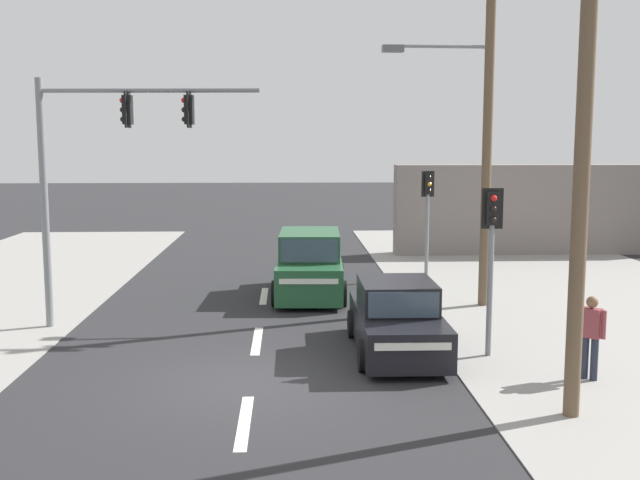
# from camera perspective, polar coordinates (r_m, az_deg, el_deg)

# --- Properties ---
(ground_plane) EXTENTS (140.00, 140.00, 0.00)m
(ground_plane) POSITION_cam_1_polar(r_m,az_deg,el_deg) (14.40, -5.31, -10.77)
(ground_plane) COLOR #28282B
(lane_dash_near) EXTENTS (0.20, 2.40, 0.01)m
(lane_dash_near) POSITION_cam_1_polar(r_m,az_deg,el_deg) (12.51, -5.78, -13.61)
(lane_dash_near) COLOR silver
(lane_dash_near) RESTS_ON ground
(lane_dash_mid) EXTENTS (0.20, 2.40, 0.01)m
(lane_dash_mid) POSITION_cam_1_polar(r_m,az_deg,el_deg) (17.27, -4.82, -7.64)
(lane_dash_mid) COLOR silver
(lane_dash_mid) RESTS_ON ground
(lane_dash_far) EXTENTS (0.20, 2.40, 0.01)m
(lane_dash_far) POSITION_cam_1_polar(r_m,az_deg,el_deg) (22.13, -4.29, -4.26)
(lane_dash_far) COLOR silver
(lane_dash_far) RESTS_ON ground
(utility_pole_foreground_right) EXTENTS (3.78, 0.52, 9.79)m
(utility_pole_foreground_right) POSITION_cam_1_polar(r_m,az_deg,el_deg) (12.53, 19.01, 10.56)
(utility_pole_foreground_right) COLOR brown
(utility_pole_foreground_right) RESTS_ON ground
(utility_pole_midground_right) EXTENTS (3.78, 0.38, 9.72)m
(utility_pole_midground_right) POSITION_cam_1_polar(r_m,az_deg,el_deg) (20.76, 12.32, 9.31)
(utility_pole_midground_right) COLOR brown
(utility_pole_midground_right) RESTS_ON ground
(traffic_signal_mast) EXTENTS (5.28, 0.54, 6.00)m
(traffic_signal_mast) POSITION_cam_1_polar(r_m,az_deg,el_deg) (18.62, -16.68, 6.08)
(traffic_signal_mast) COLOR slate
(traffic_signal_mast) RESTS_ON ground
(pedestal_signal_right_kerb) EXTENTS (0.44, 0.29, 3.56)m
(pedestal_signal_right_kerb) POSITION_cam_1_polar(r_m,az_deg,el_deg) (15.89, 12.93, -0.24)
(pedestal_signal_right_kerb) COLOR slate
(pedestal_signal_right_kerb) RESTS_ON ground
(pedestal_signal_far_median) EXTENTS (0.44, 0.31, 3.56)m
(pedestal_signal_far_median) POSITION_cam_1_polar(r_m,az_deg,el_deg) (24.80, 8.20, 2.58)
(pedestal_signal_far_median) COLOR slate
(pedestal_signal_far_median) RESTS_ON ground
(shopfront_wall_far) EXTENTS (12.00, 1.00, 3.60)m
(shopfront_wall_far) POSITION_cam_1_polar(r_m,az_deg,el_deg) (31.50, 16.62, 2.25)
(shopfront_wall_far) COLOR gray
(shopfront_wall_far) RESTS_ON ground
(suv_receding_far) EXTENTS (2.20, 4.61, 1.90)m
(suv_receding_far) POSITION_cam_1_polar(r_m,az_deg,el_deg) (21.97, -0.79, -2.00)
(suv_receding_far) COLOR #235633
(suv_receding_far) RESTS_ON ground
(sedan_crossing_left) EXTENTS (1.90, 4.25, 1.56)m
(sedan_crossing_left) POSITION_cam_1_polar(r_m,az_deg,el_deg) (16.20, 5.87, -6.12)
(sedan_crossing_left) COLOR black
(sedan_crossing_left) RESTS_ON ground
(pedestrian_at_kerb) EXTENTS (0.43, 0.41, 1.63)m
(pedestrian_at_kerb) POSITION_cam_1_polar(r_m,az_deg,el_deg) (15.10, 19.93, -6.67)
(pedestrian_at_kerb) COLOR #232838
(pedestrian_at_kerb) RESTS_ON ground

